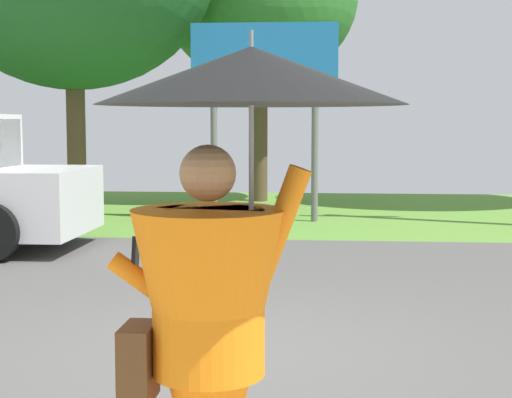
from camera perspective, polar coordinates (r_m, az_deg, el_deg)
The scene contains 3 objects.
ground_plane at distance 9.29m, azimuth -0.02°, elevation -5.90°, with size 40.00×22.00×0.20m.
monk_pedestrian at distance 3.17m, azimuth -2.44°, elevation -5.61°, with size 1.19×1.19×2.13m.
roadside_billboard at distance 14.51m, azimuth 0.58°, elevation 8.51°, with size 2.60×0.12×3.50m.
Camera 1 is at (0.82, -6.12, 1.79)m, focal length 57.15 mm.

